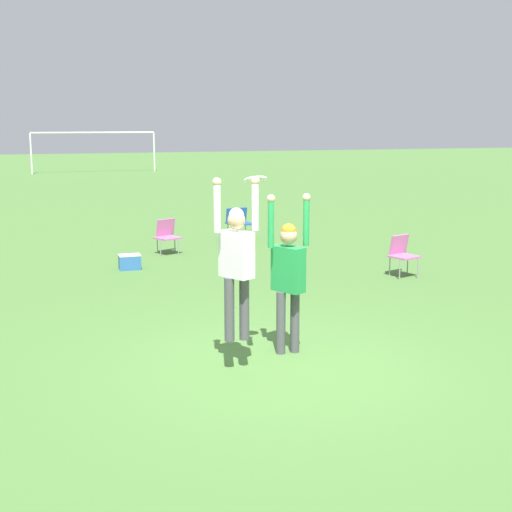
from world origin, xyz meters
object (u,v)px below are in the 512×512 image
(person_jumping, at_px, (237,256))
(camping_chair_2, at_px, (167,234))
(person_defending, at_px, (288,270))
(camping_chair_1, at_px, (238,221))
(camping_chair_0, at_px, (402,252))
(frisbee, at_px, (255,180))
(cooler_box, at_px, (130,262))

(person_jumping, bearing_deg, camping_chair_2, -34.06)
(person_jumping, xyz_separation_m, person_defending, (0.83, 0.46, -0.31))
(camping_chair_1, bearing_deg, person_jumping, 65.87)
(camping_chair_0, xyz_separation_m, camping_chair_1, (-1.82, 5.05, 0.02))
(frisbee, bearing_deg, camping_chair_1, 74.70)
(person_jumping, distance_m, camping_chair_2, 8.04)
(frisbee, relative_size, camping_chair_2, 0.35)
(camping_chair_0, bearing_deg, person_defending, 25.67)
(camping_chair_2, bearing_deg, person_jumping, 59.70)
(camping_chair_0, relative_size, cooler_box, 1.83)
(person_defending, distance_m, camping_chair_1, 9.00)
(frisbee, xyz_separation_m, camping_chair_0, (4.28, 3.96, -1.82))
(person_jumping, xyz_separation_m, frisbee, (0.30, 0.22, 0.88))
(cooler_box, bearing_deg, camping_chair_0, -24.35)
(person_defending, xyz_separation_m, frisbee, (-0.52, -0.25, 1.19))
(person_jumping, relative_size, person_defending, 0.94)
(frisbee, height_order, camping_chair_2, frisbee)
(person_jumping, bearing_deg, camping_chair_1, -45.83)
(person_defending, distance_m, frisbee, 1.33)
(camping_chair_2, bearing_deg, person_defending, 65.70)
(frisbee, bearing_deg, camping_chair_2, 87.16)
(frisbee, bearing_deg, person_defending, 25.07)
(person_jumping, bearing_deg, camping_chair_0, -76.81)
(frisbee, bearing_deg, cooler_box, 96.28)
(camping_chair_0, height_order, cooler_box, camping_chair_0)
(camping_chair_1, bearing_deg, person_defending, 70.07)
(frisbee, distance_m, camping_chair_2, 7.96)
(person_jumping, bearing_deg, person_defending, -90.00)
(camping_chair_1, bearing_deg, cooler_box, 34.21)
(camping_chair_1, xyz_separation_m, camping_chair_2, (-2.08, -1.27, -0.04))
(person_jumping, distance_m, camping_chair_1, 9.67)
(frisbee, height_order, camping_chair_0, frisbee)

